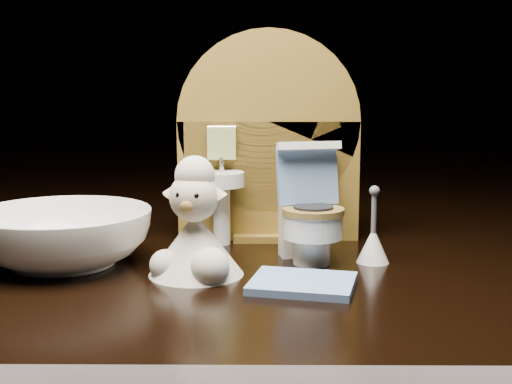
% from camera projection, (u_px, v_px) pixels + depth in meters
% --- Properties ---
extents(backdrop_panel, '(0.13, 0.05, 0.15)m').
position_uv_depth(backdrop_panel, '(267.00, 149.00, 0.51)').
color(backdrop_panel, brown).
rests_on(backdrop_panel, ground).
extents(toy_toilet, '(0.04, 0.05, 0.08)m').
position_uv_depth(toy_toilet, '(309.00, 218.00, 0.46)').
color(toy_toilet, white).
rests_on(toy_toilet, ground).
extents(bath_mat, '(0.07, 0.06, 0.00)m').
position_uv_depth(bath_mat, '(303.00, 283.00, 0.40)').
color(bath_mat, '#6284B4').
rests_on(bath_mat, ground).
extents(toilet_brush, '(0.02, 0.02, 0.05)m').
position_uv_depth(toilet_brush, '(373.00, 242.00, 0.45)').
color(toilet_brush, white).
rests_on(toilet_brush, ground).
extents(plush_lamb, '(0.06, 0.06, 0.07)m').
position_uv_depth(plush_lamb, '(195.00, 234.00, 0.42)').
color(plush_lamb, beige).
rests_on(plush_lamb, ground).
extents(ceramic_bowl, '(0.12, 0.12, 0.04)m').
position_uv_depth(ceramic_bowl, '(63.00, 238.00, 0.45)').
color(ceramic_bowl, white).
rests_on(ceramic_bowl, ground).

